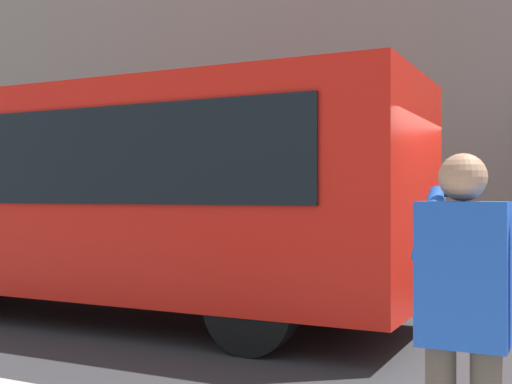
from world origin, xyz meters
TOP-DOWN VIEW (x-y plane):
  - ground_plane at (0.00, 0.00)m, footprint 60.00×60.00m
  - red_bus at (4.08, 0.29)m, footprint 9.05×2.54m
  - pedestrian_photographer at (-1.49, 4.30)m, footprint 0.53×0.52m

SIDE VIEW (x-z plane):
  - ground_plane at x=0.00m, z-range 0.00..0.00m
  - pedestrian_photographer at x=-1.49m, z-range 0.29..1.99m
  - red_bus at x=4.08m, z-range 0.14..3.22m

